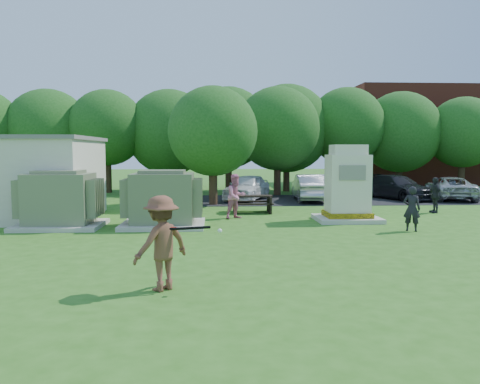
{
  "coord_description": "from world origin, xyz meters",
  "views": [
    {
      "loc": [
        -0.87,
        -12.63,
        2.76
      ],
      "look_at": [
        0.0,
        4.0,
        1.3
      ],
      "focal_mm": 35.0,
      "sensor_mm": 36.0,
      "label": 1
    }
  ],
  "objects": [
    {
      "name": "car_silver_a",
      "position": [
        4.35,
        13.06,
        0.74
      ],
      "size": [
        1.8,
        4.55,
        1.47
      ],
      "primitive_type": "imported",
      "rotation": [
        0.0,
        0.0,
        3.09
      ],
      "color": "#A3A2A7",
      "rests_on": "ground"
    },
    {
      "name": "car_white",
      "position": [
        0.9,
        13.6,
        0.73
      ],
      "size": [
        3.23,
        4.63,
        1.46
      ],
      "primitive_type": "imported",
      "rotation": [
        0.0,
        0.0,
        -0.39
      ],
      "color": "white",
      "rests_on": "ground"
    },
    {
      "name": "person_by_generator",
      "position": [
        5.87,
        3.0,
        0.78
      ],
      "size": [
        0.67,
        0.58,
        1.56
      ],
      "primitive_type": "imported",
      "rotation": [
        0.0,
        0.0,
        2.7
      ],
      "color": "black",
      "rests_on": "ground"
    },
    {
      "name": "car_silver_b",
      "position": [
        12.55,
        13.39,
        0.65
      ],
      "size": [
        3.2,
        5.03,
        1.29
      ],
      "primitive_type": "imported",
      "rotation": [
        0.0,
        0.0,
        2.9
      ],
      "color": "#ADADB2",
      "rests_on": "ground"
    },
    {
      "name": "ground",
      "position": [
        0.0,
        0.0,
        0.0
      ],
      "size": [
        120.0,
        120.0,
        0.0
      ],
      "primitive_type": "plane",
      "color": "#2D6619",
      "rests_on": "ground"
    },
    {
      "name": "tree_row",
      "position": [
        1.75,
        18.5,
        4.15
      ],
      "size": [
        41.3,
        13.3,
        7.3
      ],
      "color": "#47301E",
      "rests_on": "ground"
    },
    {
      "name": "generator_cabinet",
      "position": [
        4.33,
        5.5,
        1.32
      ],
      "size": [
        2.47,
        2.02,
        3.01
      ],
      "color": "beige",
      "rests_on": "ground"
    },
    {
      "name": "batting_equipment",
      "position": [
        -1.36,
        -3.48,
        1.23
      ],
      "size": [
        1.11,
        0.26,
        0.12
      ],
      "color": "black",
      "rests_on": "ground"
    },
    {
      "name": "person_at_picnic",
      "position": [
        -0.04,
        6.35,
        0.92
      ],
      "size": [
        1.13,
        1.07,
        1.83
      ],
      "primitive_type": "imported",
      "rotation": [
        0.0,
        0.0,
        0.58
      ],
      "color": "#D47092",
      "rests_on": "ground"
    },
    {
      "name": "transformer_right",
      "position": [
        -2.8,
        4.5,
        0.97
      ],
      "size": [
        3.0,
        2.4,
        2.07
      ],
      "color": "beige",
      "rests_on": "ground"
    },
    {
      "name": "picnic_table",
      "position": [
        0.75,
        8.19,
        0.49
      ],
      "size": [
        1.82,
        1.36,
        0.78
      ],
      "color": "black",
      "rests_on": "ground"
    },
    {
      "name": "transformer_left",
      "position": [
        -6.5,
        4.5,
        0.97
      ],
      "size": [
        3.0,
        2.4,
        2.07
      ],
      "color": "beige",
      "rests_on": "ground"
    },
    {
      "name": "person_walking_right",
      "position": [
        8.93,
        7.68,
        0.8
      ],
      "size": [
        0.42,
        0.95,
        1.6
      ],
      "primitive_type": "imported",
      "rotation": [
        0.0,
        0.0,
        4.75
      ],
      "color": "#27282D",
      "rests_on": "ground"
    },
    {
      "name": "brick_building",
      "position": [
        18.0,
        27.0,
        4.0
      ],
      "size": [
        15.0,
        8.0,
        8.0
      ],
      "primitive_type": "cube",
      "color": "maroon",
      "rests_on": "ground"
    },
    {
      "name": "car_dark",
      "position": [
        9.59,
        13.74,
        0.69
      ],
      "size": [
        3.54,
        5.12,
        1.38
      ],
      "primitive_type": "imported",
      "rotation": [
        0.0,
        0.0,
        0.38
      ],
      "color": "black",
      "rests_on": "ground"
    },
    {
      "name": "batter",
      "position": [
        -1.95,
        -3.44,
        0.94
      ],
      "size": [
        1.38,
        1.33,
        1.89
      ],
      "primitive_type": "imported",
      "rotation": [
        0.0,
        0.0,
        3.87
      ],
      "color": "brown",
      "rests_on": "ground"
    },
    {
      "name": "parking_strip",
      "position": [
        7.0,
        13.5,
        0.01
      ],
      "size": [
        20.0,
        6.0,
        0.01
      ],
      "primitive_type": "cube",
      "color": "#232326",
      "rests_on": "ground"
    }
  ]
}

